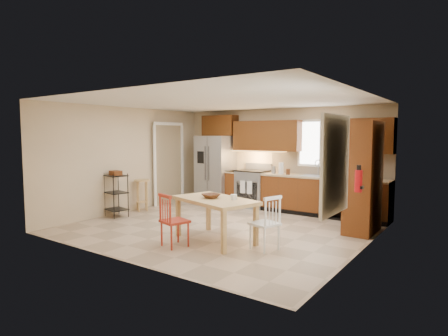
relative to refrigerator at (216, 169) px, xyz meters
name	(u,v)px	position (x,y,z in m)	size (l,w,h in m)	color
floor	(221,227)	(1.70, -2.12, -0.91)	(5.50, 5.50, 0.00)	tan
ceiling	(221,101)	(1.70, -2.12, 1.59)	(5.50, 5.00, 0.02)	silver
wall_back	(278,159)	(1.70, 0.38, 0.34)	(5.50, 0.02, 2.50)	#CCB793
wall_front	(120,176)	(1.70, -4.62, 0.34)	(5.50, 0.02, 2.50)	#CCB793
wall_left	(128,160)	(-1.05, -2.12, 0.34)	(0.02, 5.00, 2.50)	#CCB793
wall_right	(364,173)	(4.45, -2.12, 0.34)	(0.02, 5.00, 2.50)	#CCB793
refrigerator	(216,169)	(0.00, 0.00, 0.00)	(0.92, 0.75, 1.82)	gray
range_stove	(253,189)	(1.15, 0.06, -0.45)	(0.76, 0.63, 0.92)	gray
base_cabinet_narrow	(236,188)	(0.60, 0.08, -0.46)	(0.30, 0.60, 0.90)	#642F12
base_cabinet_run	(323,196)	(2.99, 0.08, -0.46)	(2.92, 0.60, 0.90)	#642F12
dishwasher	(343,200)	(3.55, -0.22, -0.46)	(0.60, 0.02, 0.78)	black
backsplash	(328,164)	(2.99, 0.36, 0.27)	(2.92, 0.03, 0.55)	beige
upper_over_fridge	(220,126)	(0.00, 0.20, 1.19)	(1.00, 0.35, 0.55)	#5D340F
upper_left_block	(267,136)	(1.45, 0.20, 0.92)	(1.80, 0.35, 0.75)	#5D340F
upper_right_block	(370,136)	(3.95, 0.20, 0.92)	(1.00, 0.35, 0.75)	#5D340F
window_back	(320,143)	(2.80, 0.35, 0.74)	(1.12, 0.04, 1.12)	white
sink	(315,178)	(2.80, 0.08, -0.05)	(0.62, 0.46, 0.16)	gray
undercab_glow	(256,151)	(1.15, 0.17, 0.52)	(1.60, 0.30, 0.01)	#FFBF66
soap_bottle	(330,173)	(3.18, -0.02, 0.09)	(0.09, 0.09, 0.19)	#AD0C12
paper_towel	(281,168)	(1.95, 0.03, 0.13)	(0.12, 0.12, 0.28)	white
canister_steel	(274,170)	(1.75, 0.03, 0.08)	(0.11, 0.11, 0.18)	gray
canister_wood	(288,172)	(2.15, 0.00, 0.06)	(0.10, 0.10, 0.14)	#522D15
pantry	(363,177)	(4.13, -0.93, 0.14)	(0.50, 0.95, 2.10)	#642F12
fire_extinguisher	(358,181)	(4.33, -1.98, 0.19)	(0.12, 0.12, 0.36)	#AD0C12
window_right	(335,165)	(4.38, -3.27, 0.54)	(0.04, 1.02, 1.32)	white
doorway	(168,165)	(-0.97, -0.82, 0.14)	(0.04, 0.95, 2.10)	#8C7A59
dining_table	(215,220)	(2.19, -2.99, -0.54)	(1.50, 0.84, 0.73)	tan
chair_red	(175,220)	(1.84, -3.64, -0.47)	(0.41, 0.41, 0.88)	#A52A19
chair_white	(265,223)	(3.14, -2.94, -0.47)	(0.41, 0.41, 0.88)	white
table_bowl	(211,198)	(2.10, -2.99, -0.17)	(0.30, 0.30, 0.07)	#522D15
table_jar	(234,198)	(2.52, -2.89, -0.14)	(0.11, 0.11, 0.12)	white
bar_stool	(142,195)	(-0.80, -1.92, -0.53)	(0.37, 0.37, 0.77)	tan
utility_cart	(116,195)	(-0.80, -2.70, -0.42)	(0.49, 0.38, 0.99)	black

